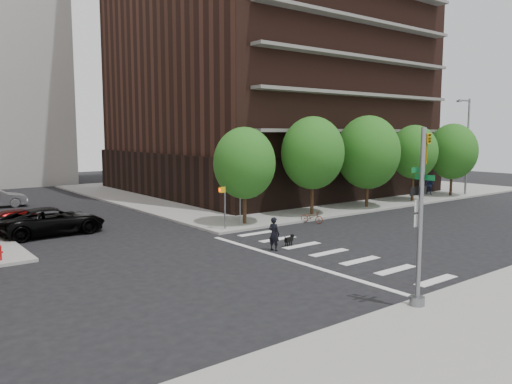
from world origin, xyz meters
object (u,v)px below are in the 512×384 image
Objects in this scene: traffic_signal at (420,231)px; parked_car_maroon at (24,220)px; parked_car_black at (53,221)px; pedestrian_far at (430,185)px; scooter at (312,217)px; dog_walker at (274,234)px.

parked_car_maroon is at bearing 107.94° from traffic_signal.
pedestrian_far is at bearing -97.01° from parked_car_black.
dog_walker is at bearing -170.15° from scooter.
dog_walker is at bearing -146.74° from parked_car_black.
dog_walker reaches higher than parked_car_maroon.
parked_car_maroon is (-1.12, 2.01, -0.13)m from parked_car_black.
pedestrian_far reaches higher than dog_walker.
dog_walker is (1.59, 9.55, -1.83)m from traffic_signal.
traffic_signal is at bearing -166.32° from parked_car_maroon.
parked_car_black reaches higher than parked_car_maroon.
dog_walker reaches higher than parked_car_black.
pedestrian_far reaches higher than scooter.
traffic_signal is 23.81m from parked_car_maroon.
dog_walker reaches higher than scooter.
dog_walker is 0.96× the size of pedestrian_far.
dog_walker is (7.77, -11.00, 0.04)m from parked_car_black.
scooter is (8.55, 13.99, -2.28)m from traffic_signal.
traffic_signal is 3.79× the size of scooter.
parked_car_black is 33.81m from pedestrian_far.
parked_car_maroon is at bearing 128.90° from scooter.
scooter is (15.85, -8.57, -0.28)m from parked_car_maroon.
scooter is 0.92× the size of dog_walker.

